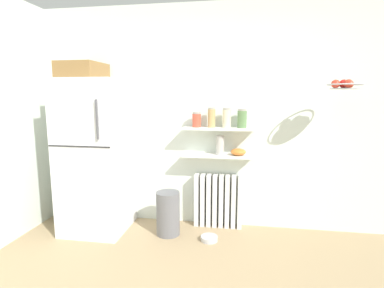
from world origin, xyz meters
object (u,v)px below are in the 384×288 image
Objects in this scene: radiator at (218,201)px; storage_jar_1 at (212,118)px; refrigerator at (95,153)px; shelf_bowl at (238,152)px; storage_jar_0 at (197,120)px; trash_bin at (168,213)px; storage_jar_2 at (227,118)px; hanging_fruit_basket at (345,85)px; pet_food_bowl at (209,238)px; storage_jar_3 at (242,119)px; vase at (220,145)px.

storage_jar_1 is at bearing -160.71° from radiator.
refrigerator reaches higher than shelf_bowl.
storage_jar_0 is 1.11m from trash_bin.
storage_jar_2 is 0.41m from shelf_bowl.
storage_jar_2 is at bearing 0.00° from storage_jar_1.
radiator is 1.96× the size of hanging_fruit_basket.
refrigerator is 5.91× the size of hanging_fruit_basket.
storage_jar_2 is at bearing 180.00° from shelf_bowl.
hanging_fruit_basket reaches higher than storage_jar_0.
shelf_bowl reaches higher than trash_bin.
storage_jar_1 is 1.02× the size of storage_jar_2.
storage_jar_2 reaches higher than trash_bin.
trash_bin is 2.68× the size of pet_food_bowl.
storage_jar_3 is 1.37m from pet_food_bowl.
pet_food_bowl is at bearing -128.67° from shelf_bowl.
refrigerator is 2.73m from hanging_fruit_basket.
vase reaches higher than shelf_bowl.
vase is 1.23× the size of pet_food_bowl.
refrigerator reaches higher than trash_bin.
storage_jar_1 is at bearing 168.89° from hanging_fruit_basket.
pet_food_bowl is at bearing -131.64° from storage_jar_3.
vase is 0.98m from trash_bin.
refrigerator is 1.54m from radiator.
storage_jar_0 is at bearing -173.35° from radiator.
storage_jar_3 is (1.65, 0.24, 0.39)m from refrigerator.
storage_jar_0 is at bearing 180.00° from shelf_bowl.
storage_jar_1 is (0.17, 0.00, 0.03)m from storage_jar_0.
trash_bin is (-0.80, -0.27, -1.06)m from storage_jar_3.
hanging_fruit_basket is (1.00, -0.26, 0.74)m from shelf_bowl.
trash_bin is (-0.77, -0.27, -0.68)m from shelf_bowl.
refrigerator reaches higher than storage_jar_3.
shelf_bowl is at bearing 180.00° from storage_jar_3.
storage_jar_2 reaches higher than storage_jar_0.
vase is 0.22m from shelf_bowl.
refrigerator is at bearing -171.66° from storage_jar_3.
refrigerator is 8.68× the size of storage_jar_2.
storage_jar_2 is (0.09, -0.03, 0.99)m from radiator.
storage_jar_3 reaches higher than shelf_bowl.
refrigerator is 10.39× the size of pet_food_bowl.
storage_jar_2 is (1.48, 0.24, 0.40)m from refrigerator.
storage_jar_3 is at bearing -0.00° from storage_jar_2.
storage_jar_3 is 1.22× the size of shelf_bowl.
storage_jar_0 is 0.40m from vase.
storage_jar_2 is 1.27× the size of shelf_bowl.
refrigerator is 1.72m from storage_jar_3.
refrigerator is 1.64m from shelf_bowl.
pet_food_bowl is (-0.15, -0.36, -1.29)m from storage_jar_2.
vase is 1.31× the size of shelf_bowl.
trash_bin is at bearing -153.76° from vase.
hanging_fruit_basket is (1.29, 0.10, 1.64)m from pet_food_bowl.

